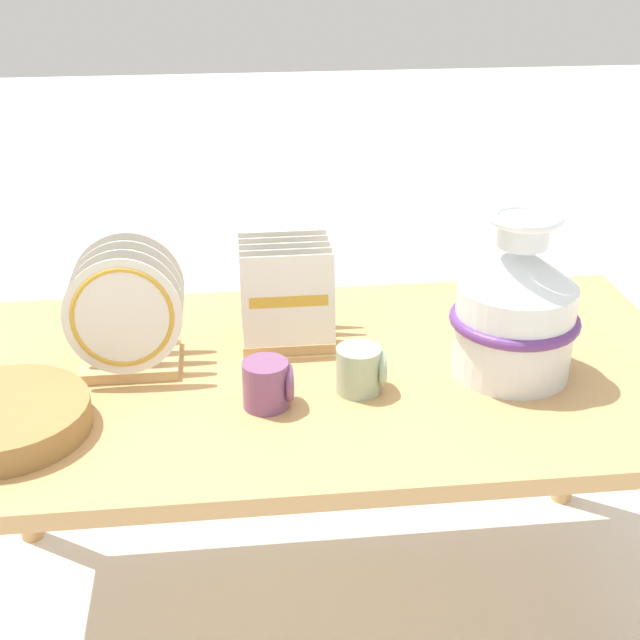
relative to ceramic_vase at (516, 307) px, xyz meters
The scene contains 8 objects.
ground_plane 0.87m from the ceramic_vase, behind, with size 14.00×14.00×0.00m, color silver.
display_table 0.43m from the ceramic_vase, behind, with size 1.52×0.82×0.64m.
ceramic_vase is the anchor object (origin of this frame).
dish_rack_round_plates 0.76m from the ceramic_vase, behind, with size 0.23×0.19×0.25m.
dish_rack_square_plates 0.48m from the ceramic_vase, 155.33° to the left, with size 0.19×0.18×0.21m.
wicker_charger_stack 0.97m from the ceramic_vase, behind, with size 0.30×0.30×0.05m.
mug_plum_glaze 0.50m from the ceramic_vase, behind, with size 0.09×0.09×0.09m.
mug_sage_glaze 0.32m from the ceramic_vase, behind, with size 0.09×0.09×0.09m.
Camera 1 is at (-0.18, -1.56, 1.50)m, focal length 50.00 mm.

